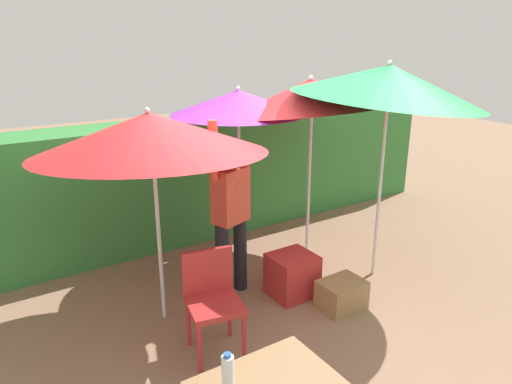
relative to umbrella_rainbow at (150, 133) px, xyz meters
name	(u,v)px	position (x,y,z in m)	size (l,w,h in m)	color
ground_plane	(272,300)	(1.06, -0.34, -1.81)	(24.00, 24.00, 0.00)	#937056
hedge_row	(185,180)	(1.06, 1.69, -1.02)	(8.00, 0.70, 1.59)	#38843D
umbrella_rainbow	(150,133)	(0.00, 0.00, 0.00)	(2.05, 2.06, 2.09)	silver
umbrella_orange	(389,82)	(2.38, -0.48, 0.34)	(2.02, 2.00, 2.47)	silver
umbrella_yellow	(311,94)	(2.11, 0.42, 0.15)	(2.00, 2.01, 2.29)	silver
umbrella_navy	(238,102)	(1.35, 0.78, 0.08)	(1.56, 1.56, 2.07)	silver
person_vendor	(231,211)	(0.79, 0.01, -0.88)	(0.55, 0.32, 1.88)	black
chair_plastic	(212,296)	(0.18, -0.70, -1.30)	(0.52, 0.52, 0.89)	#B72D2D
cooler_box	(292,275)	(1.31, -0.35, -1.59)	(0.45, 0.42, 0.45)	red
crate_cardboard	(341,295)	(1.56, -0.83, -1.66)	(0.44, 0.34, 0.30)	#9E7A4C
bottle_water	(228,373)	(-0.39, -1.99, -0.94)	(0.07, 0.07, 0.24)	silver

